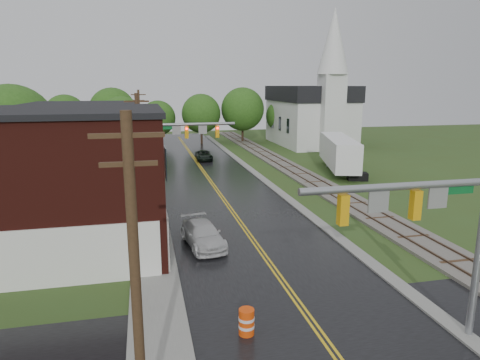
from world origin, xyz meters
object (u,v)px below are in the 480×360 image
object	(u,v)px
brick_building	(37,183)
utility_pole_c	(140,125)
suv_dark	(204,156)
pickup_white	(203,235)
traffic_signal_far	(178,139)
semi_trailer	(339,152)
utility_pole_a	(135,277)
tree_left_c	(75,131)
tree_left_e	(123,123)
traffic_signal_near	(433,218)
utility_pole_b	(139,151)
tree_left_b	(15,128)
construction_barrel	(246,322)
church	(313,109)

from	to	relation	value
brick_building	utility_pole_c	world-z (taller)	utility_pole_c
suv_dark	pickup_white	world-z (taller)	pickup_white
traffic_signal_far	semi_trailer	world-z (taller)	traffic_signal_far
utility_pole_a	tree_left_c	world-z (taller)	utility_pole_a
utility_pole_c	tree_left_c	size ratio (longest dim) A/B	1.18
traffic_signal_far	tree_left_e	distance (m)	19.65
utility_pole_a	suv_dark	distance (m)	44.68
utility_pole_c	utility_pole_a	bearing A→B (deg)	-90.00
brick_building	pickup_white	size ratio (longest dim) A/B	2.94
traffic_signal_near	semi_trailer	xyz separation A→B (m)	(11.32, 30.95, -2.69)
utility_pole_b	tree_left_b	size ratio (longest dim) A/B	0.93
traffic_signal_far	tree_left_b	bearing A→B (deg)	161.19
semi_trailer	construction_barrel	xyz separation A→B (m)	(-17.63, -28.95, -1.74)
brick_building	tree_left_b	bearing A→B (deg)	107.61
utility_pole_a	tree_left_e	bearing A→B (deg)	92.55
brick_building	tree_left_c	distance (m)	24.94
tree_left_e	traffic_signal_near	bearing A→B (deg)	-74.32
utility_pole_b	suv_dark	distance (m)	23.53
brick_building	construction_barrel	xyz separation A→B (m)	(9.64, -11.00, -3.61)
utility_pole_a	construction_barrel	bearing A→B (deg)	45.30
utility_pole_a	utility_pole_b	xyz separation A→B (m)	(0.00, 22.00, 0.00)
traffic_signal_near	tree_left_b	size ratio (longest dim) A/B	0.76
tree_left_b	suv_dark	bearing A→B (deg)	32.14
utility_pole_a	tree_left_b	xyz separation A→B (m)	(-11.05, 31.90, 1.00)
brick_building	suv_dark	distance (m)	32.02
utility_pole_c	traffic_signal_near	bearing A→B (deg)	-76.26
church	traffic_signal_near	world-z (taller)	church
tree_left_b	tree_left_c	bearing A→B (deg)	63.44
brick_building	construction_barrel	bearing A→B (deg)	-48.77
suv_dark	brick_building	bearing A→B (deg)	-112.67
tree_left_c	pickup_white	distance (m)	28.41
brick_building	pickup_white	world-z (taller)	brick_building
traffic_signal_near	traffic_signal_far	xyz separation A→B (m)	(-6.94, 25.00, 0.01)
traffic_signal_far	utility_pole_b	bearing A→B (deg)	-123.68
tree_left_b	pickup_white	size ratio (longest dim) A/B	1.99
construction_barrel	tree_left_b	bearing A→B (deg)	118.27
traffic_signal_far	pickup_white	size ratio (longest dim) A/B	1.51
brick_building	traffic_signal_near	bearing A→B (deg)	-39.17
traffic_signal_far	utility_pole_c	xyz separation A→B (m)	(-3.33, 17.00, -0.25)
traffic_signal_far	construction_barrel	size ratio (longest dim) A/B	6.76
brick_building	tree_left_c	xyz separation A→B (m)	(-1.36, 24.90, 0.36)
traffic_signal_near	utility_pole_c	bearing A→B (deg)	103.74
tree_left_b	tree_left_c	size ratio (longest dim) A/B	1.27
tree_left_b	tree_left_e	size ratio (longest dim) A/B	1.19
tree_left_b	utility_pole_c	bearing A→B (deg)	47.61
brick_building	pickup_white	distance (m)	9.97
traffic_signal_far	pickup_white	distance (m)	13.84
brick_building	utility_pole_a	distance (m)	16.05
tree_left_b	suv_dark	distance (m)	22.93
semi_trailer	construction_barrel	size ratio (longest dim) A/B	11.43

